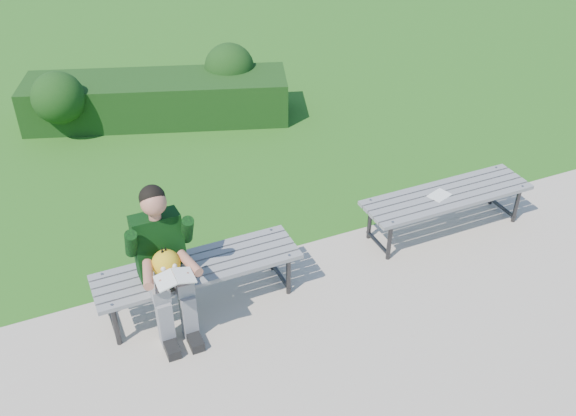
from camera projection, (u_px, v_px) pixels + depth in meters
name	position (u px, v px, depth m)	size (l,w,h in m)	color
ground	(249.00, 261.00, 6.34)	(80.00, 80.00, 0.00)	#1F7D1C
walkway	(330.00, 388.00, 5.02)	(30.00, 3.50, 0.02)	#C1B1A2
hedge	(156.00, 95.00, 8.73)	(3.62, 1.97, 0.92)	#14400E
bench_left	(198.00, 270.00, 5.58)	(1.80, 0.50, 0.46)	slate
bench_right	(447.00, 198.00, 6.53)	(1.80, 0.50, 0.46)	slate
seated_boy	(163.00, 258.00, 5.24)	(0.56, 0.76, 1.31)	slate
paper_sheet	(440.00, 195.00, 6.46)	(0.26, 0.22, 0.01)	white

